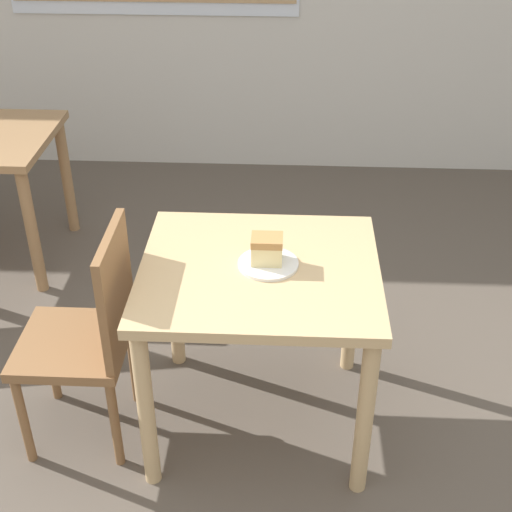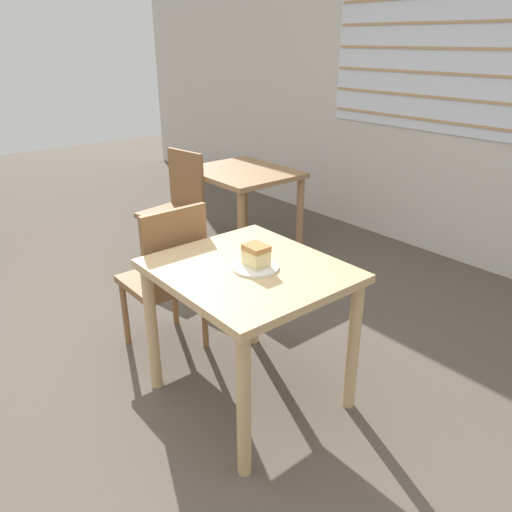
# 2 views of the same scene
# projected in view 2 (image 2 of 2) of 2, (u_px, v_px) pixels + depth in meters

# --- Properties ---
(ground_plane) EXTENTS (14.00, 14.00, 0.00)m
(ground_plane) POSITION_uv_depth(u_px,v_px,m) (140.00, 430.00, 2.38)
(ground_plane) COLOR brown
(wall_back) EXTENTS (10.00, 0.09, 2.80)m
(wall_back) POSITION_uv_depth(u_px,v_px,m) (502.00, 86.00, 3.59)
(wall_back) COLOR beige
(wall_back) RESTS_ON ground_plane
(dining_table_near) EXTENTS (0.86, 0.77, 0.74)m
(dining_table_near) POSITION_uv_depth(u_px,v_px,m) (249.00, 290.00, 2.37)
(dining_table_near) COLOR tan
(dining_table_near) RESTS_ON ground_plane
(dining_table_far) EXTENTS (0.84, 0.72, 0.72)m
(dining_table_far) POSITION_uv_depth(u_px,v_px,m) (243.00, 185.00, 4.15)
(dining_table_far) COLOR #9E754C
(dining_table_far) RESTS_ON ground_plane
(chair_near_window) EXTENTS (0.40, 0.40, 0.91)m
(chair_near_window) POSITION_uv_depth(u_px,v_px,m) (167.00, 276.00, 2.80)
(chair_near_window) COLOR brown
(chair_near_window) RESTS_ON ground_plane
(chair_far_corner) EXTENTS (0.46, 0.46, 0.91)m
(chair_far_corner) POSITION_uv_depth(u_px,v_px,m) (177.00, 205.00, 3.98)
(chair_far_corner) COLOR brown
(chair_far_corner) RESTS_ON ground_plane
(plate) EXTENTS (0.22, 0.22, 0.01)m
(plate) POSITION_uv_depth(u_px,v_px,m) (256.00, 267.00, 2.30)
(plate) COLOR white
(plate) RESTS_ON dining_table_near
(cake_slice) EXTENTS (0.11, 0.09, 0.10)m
(cake_slice) POSITION_uv_depth(u_px,v_px,m) (256.00, 255.00, 2.29)
(cake_slice) COLOR beige
(cake_slice) RESTS_ON plate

